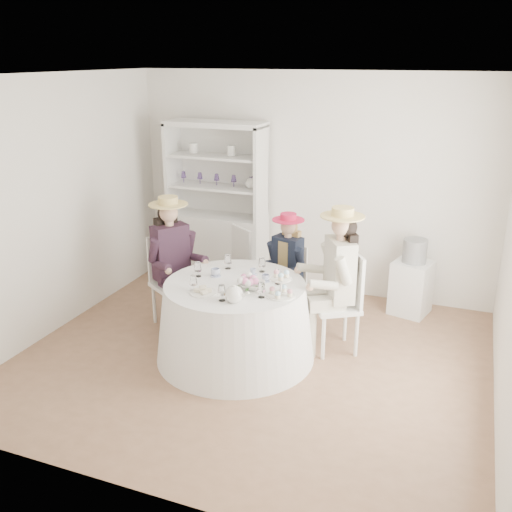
% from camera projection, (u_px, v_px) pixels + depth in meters
% --- Properties ---
extents(ground, '(4.50, 4.50, 0.00)m').
position_uv_depth(ground, '(252.00, 358.00, 5.69)').
color(ground, brown).
rests_on(ground, ground).
extents(ceiling, '(4.50, 4.50, 0.00)m').
position_uv_depth(ceiling, '(252.00, 75.00, 4.79)').
color(ceiling, white).
rests_on(ceiling, wall_back).
extents(wall_back, '(4.50, 0.00, 4.50)m').
position_uv_depth(wall_back, '(312.00, 185.00, 7.00)').
color(wall_back, white).
rests_on(wall_back, ground).
extents(wall_front, '(4.50, 0.00, 4.50)m').
position_uv_depth(wall_front, '(132.00, 316.00, 3.48)').
color(wall_front, white).
rests_on(wall_front, ground).
extents(wall_left, '(0.00, 4.50, 4.50)m').
position_uv_depth(wall_left, '(54.00, 207.00, 6.01)').
color(wall_left, white).
rests_on(wall_left, ground).
extents(tea_table, '(1.57, 1.57, 0.79)m').
position_uv_depth(tea_table, '(235.00, 321.00, 5.61)').
color(tea_table, white).
rests_on(tea_table, ground).
extents(hutch, '(1.27, 0.54, 2.10)m').
position_uv_depth(hutch, '(218.00, 228.00, 7.36)').
color(hutch, silver).
rests_on(hutch, ground).
extents(side_table, '(0.49, 0.49, 0.63)m').
position_uv_depth(side_table, '(411.00, 288.00, 6.60)').
color(side_table, silver).
rests_on(side_table, ground).
extents(hatbox, '(0.36, 0.36, 0.27)m').
position_uv_depth(hatbox, '(415.00, 251.00, 6.45)').
color(hatbox, black).
rests_on(hatbox, side_table).
extents(guest_left, '(0.63, 0.58, 1.46)m').
position_uv_depth(guest_left, '(172.00, 255.00, 6.14)').
color(guest_left, silver).
rests_on(guest_left, ground).
extents(guest_mid, '(0.47, 0.51, 1.25)m').
position_uv_depth(guest_mid, '(287.00, 261.00, 6.31)').
color(guest_mid, silver).
rests_on(guest_mid, ground).
extents(guest_right, '(0.64, 0.60, 1.50)m').
position_uv_depth(guest_right, '(337.00, 272.00, 5.58)').
color(guest_right, silver).
rests_on(guest_right, ground).
extents(spare_chair, '(0.57, 0.57, 0.99)m').
position_uv_depth(spare_chair, '(249.00, 263.00, 6.76)').
color(spare_chair, silver).
rests_on(spare_chair, ground).
extents(teacup_a, '(0.12, 0.12, 0.07)m').
position_uv_depth(teacup_a, '(216.00, 273.00, 5.64)').
color(teacup_a, white).
rests_on(teacup_a, tea_table).
extents(teacup_b, '(0.08, 0.08, 0.06)m').
position_uv_depth(teacup_b, '(253.00, 272.00, 5.68)').
color(teacup_b, white).
rests_on(teacup_b, tea_table).
extents(teacup_c, '(0.10, 0.10, 0.06)m').
position_uv_depth(teacup_c, '(266.00, 278.00, 5.52)').
color(teacup_c, white).
rests_on(teacup_c, tea_table).
extents(flower_bowl, '(0.23, 0.23, 0.06)m').
position_uv_depth(flower_bowl, '(252.00, 286.00, 5.34)').
color(flower_bowl, white).
rests_on(flower_bowl, tea_table).
extents(flower_arrangement, '(0.18, 0.18, 0.07)m').
position_uv_depth(flower_arrangement, '(248.00, 282.00, 5.30)').
color(flower_arrangement, pink).
rests_on(flower_arrangement, tea_table).
extents(table_teapot, '(0.23, 0.16, 0.17)m').
position_uv_depth(table_teapot, '(234.00, 294.00, 5.04)').
color(table_teapot, white).
rests_on(table_teapot, tea_table).
extents(sandwich_plate, '(0.25, 0.25, 0.06)m').
position_uv_depth(sandwich_plate, '(203.00, 292.00, 5.25)').
color(sandwich_plate, white).
rests_on(sandwich_plate, tea_table).
extents(cupcake_stand, '(0.26, 0.26, 0.24)m').
position_uv_depth(cupcake_stand, '(281.00, 287.00, 5.16)').
color(cupcake_stand, white).
rests_on(cupcake_stand, tea_table).
extents(stemware_set, '(0.88, 0.89, 0.15)m').
position_uv_depth(stemware_set, '(235.00, 276.00, 5.45)').
color(stemware_set, white).
rests_on(stemware_set, tea_table).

